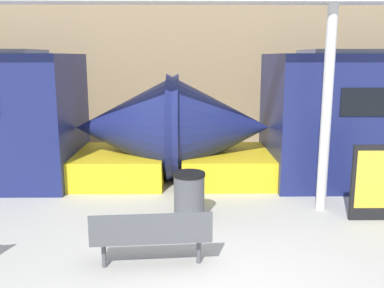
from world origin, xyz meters
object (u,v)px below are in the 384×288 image
at_px(poster_board, 376,183).
at_px(support_column_near, 326,111).
at_px(bench_near, 151,234).
at_px(trash_bin, 189,196).

height_order(poster_board, support_column_near, support_column_near).
xyz_separation_m(bench_near, poster_board, (4.04, 1.82, 0.22)).
bearing_deg(bench_near, support_column_near, 32.28).
bearing_deg(bench_near, trash_bin, 69.02).
distance_m(bench_near, poster_board, 4.44).
bearing_deg(support_column_near, bench_near, -143.13).
distance_m(poster_board, support_column_near, 1.62).
bearing_deg(poster_board, trash_bin, 178.84).
distance_m(bench_near, trash_bin, 1.97).
relative_size(trash_bin, poster_board, 0.63).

